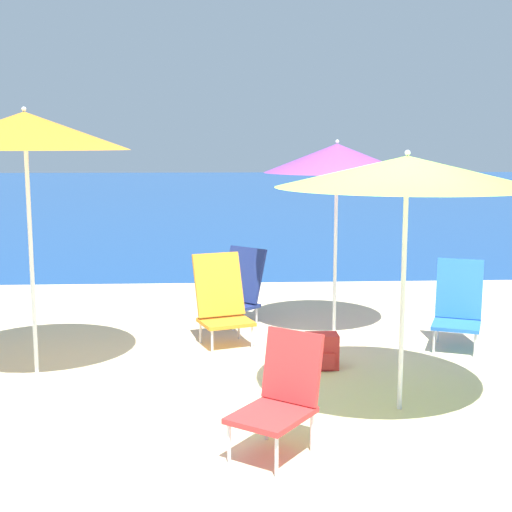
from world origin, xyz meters
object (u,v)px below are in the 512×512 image
object	(u,v)px
beach_chair_blue	(458,305)
backpack_red	(322,351)
beach_umbrella_lime	(407,172)
beach_chair_red	(281,393)
beach_umbrella_orange	(25,131)
beach_chair_navy	(237,289)
beach_chair_orange	(222,300)
beach_umbrella_purple	(337,158)

from	to	relation	value
beach_chair_blue	backpack_red	size ratio (longest dim) A/B	2.74
beach_umbrella_lime	backpack_red	size ratio (longest dim) A/B	6.21
beach_chair_red	beach_chair_blue	xyz separation A→B (m)	(1.94, 2.33, 0.02)
beach_umbrella_lime	beach_umbrella_orange	distance (m)	3.13
beach_chair_navy	beach_chair_blue	xyz separation A→B (m)	(2.13, -1.10, 0.03)
beach_chair_blue	beach_umbrella_orange	bearing A→B (deg)	-148.80
beach_chair_orange	beach_chair_navy	bearing A→B (deg)	58.87
beach_chair_orange	beach_chair_blue	xyz separation A→B (m)	(2.31, -0.25, -0.02)
beach_chair_orange	beach_chair_navy	distance (m)	0.87
backpack_red	beach_umbrella_lime	bearing A→B (deg)	-66.37
beach_umbrella_orange	backpack_red	xyz separation A→B (m)	(2.50, -0.01, -1.92)
beach_chair_navy	beach_chair_orange	bearing A→B (deg)	-59.44
beach_umbrella_lime	beach_umbrella_purple	size ratio (longest dim) A/B	0.96
beach_umbrella_lime	beach_chair_blue	size ratio (longest dim) A/B	2.26
beach_umbrella_purple	beach_chair_orange	distance (m)	1.88
beach_umbrella_lime	beach_chair_orange	bearing A→B (deg)	125.13
beach_chair_navy	backpack_red	distance (m)	1.87
beach_umbrella_lime	beach_chair_orange	world-z (taller)	beach_umbrella_lime
beach_umbrella_purple	backpack_red	xyz separation A→B (m)	(-0.32, -1.28, -1.67)
beach_chair_blue	beach_umbrella_lime	bearing A→B (deg)	-98.73
beach_umbrella_lime	beach_chair_red	distance (m)	1.82
backpack_red	beach_chair_red	bearing A→B (deg)	-106.71
beach_umbrella_orange	beach_chair_navy	xyz separation A→B (m)	(1.80, 1.72, -1.70)
beach_umbrella_purple	beach_chair_navy	world-z (taller)	beach_umbrella_purple
backpack_red	beach_chair_navy	bearing A→B (deg)	112.21
beach_umbrella_purple	beach_chair_blue	xyz separation A→B (m)	(1.11, -0.66, -1.41)
beach_chair_red	backpack_red	distance (m)	1.80
beach_umbrella_lime	beach_chair_navy	bearing A→B (deg)	112.74
beach_chair_red	beach_chair_blue	bearing A→B (deg)	86.48
beach_chair_red	backpack_red	bearing A→B (deg)	109.56
beach_umbrella_orange	beach_umbrella_purple	size ratio (longest dim) A/B	1.13
beach_chair_orange	backpack_red	bearing A→B (deg)	-63.81
beach_chair_navy	beach_chair_red	distance (m)	3.43
beach_chair_orange	backpack_red	distance (m)	1.27
beach_umbrella_orange	beach_chair_orange	xyz separation A→B (m)	(1.62, 0.87, -1.64)
beach_chair_orange	beach_chair_red	xyz separation A→B (m)	(0.37, -2.58, -0.04)
beach_chair_orange	beach_umbrella_orange	bearing A→B (deg)	-170.98
beach_chair_red	backpack_red	xyz separation A→B (m)	(0.51, 1.71, -0.24)
backpack_red	beach_umbrella_purple	bearing A→B (deg)	76.09
beach_chair_red	beach_chair_blue	size ratio (longest dim) A/B	0.90
beach_chair_red	beach_chair_orange	bearing A→B (deg)	134.47
beach_chair_orange	beach_chair_navy	world-z (taller)	beach_chair_orange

